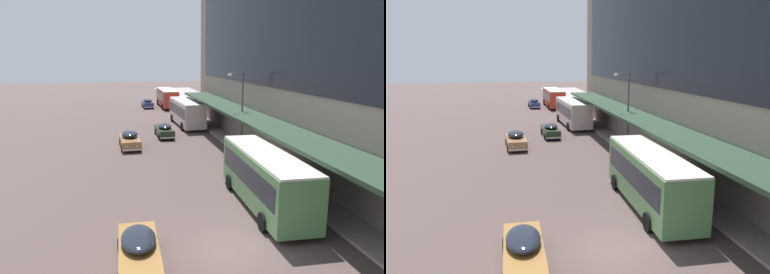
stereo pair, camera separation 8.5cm
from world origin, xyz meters
The scene contains 11 objects.
ground centered at (0.00, 0.00, 0.00)m, with size 240.00×240.00×0.00m, color brown.
transit_bus_kerbside_front centered at (3.67, 4.34, 1.91)m, with size 2.89×9.75×3.33m.
transit_bus_kerbside_rear centered at (4.29, 50.09, 1.81)m, with size 2.91×10.04×3.14m.
transit_bus_kerbside_far centered at (4.23, 31.51, 1.88)m, with size 3.09×10.14×3.26m.
sedan_trailing_mid centered at (0.51, 25.30, 0.75)m, with size 1.82×5.01×1.50m.
sedan_trailing_near centered at (0.82, 50.03, 0.78)m, with size 1.86×4.93×1.56m.
sedan_far_back centered at (-3.45, 20.88, 0.80)m, with size 2.05×4.90×1.63m.
sedan_oncoming_rear centered at (-3.98, -0.64, 0.72)m, with size 1.88×4.90×1.44m.
pedestrian_at_kerb centered at (6.64, 3.92, 1.18)m, with size 0.61×0.33×1.86m.
street_lamp centered at (6.38, 16.89, 4.31)m, with size 1.50×0.28×7.18m.
fire_hydrant centered at (6.42, 17.76, 0.49)m, with size 0.20×0.40×0.70m.
Camera 2 is at (-4.60, -15.15, 8.68)m, focal length 35.00 mm.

